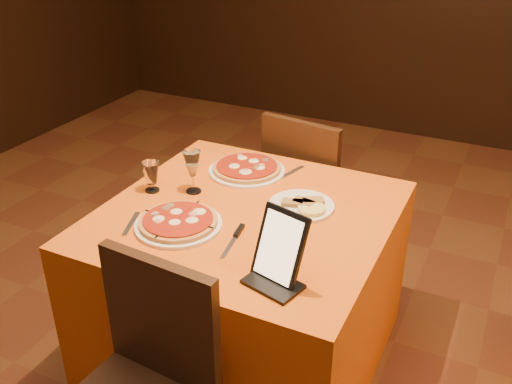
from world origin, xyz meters
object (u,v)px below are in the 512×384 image
at_px(chair_main_far, 316,191).
at_px(tablet, 280,246).
at_px(water_glass, 151,177).
at_px(pizza_near, 178,223).
at_px(wine_glass, 193,171).
at_px(main_table, 247,288).
at_px(pizza_far, 247,169).

height_order(chair_main_far, tablet, tablet).
height_order(chair_main_far, water_glass, chair_main_far).
bearing_deg(pizza_near, wine_glass, 109.74).
distance_m(pizza_near, water_glass, 0.33).
bearing_deg(main_table, tablet, -49.40).
distance_m(pizza_near, pizza_far, 0.53).
height_order(main_table, tablet, tablet).
bearing_deg(water_glass, pizza_near, -37.38).
xyz_separation_m(chair_main_far, tablet, (0.29, -1.15, 0.41)).
bearing_deg(wine_glass, pizza_near, -70.26).
xyz_separation_m(pizza_far, water_glass, (-0.28, -0.33, 0.05)).
relative_size(main_table, chair_main_far, 1.21).
height_order(main_table, pizza_far, pizza_far).
xyz_separation_m(chair_main_far, pizza_near, (-0.18, -1.02, 0.31)).
height_order(pizza_near, tablet, tablet).
bearing_deg(pizza_far, main_table, -63.32).
distance_m(main_table, tablet, 0.66).
bearing_deg(chair_main_far, wine_glass, 78.55).
height_order(chair_main_far, pizza_far, chair_main_far).
bearing_deg(main_table, pizza_far, 116.68).
bearing_deg(tablet, pizza_far, 139.40).
xyz_separation_m(wine_glass, tablet, (0.57, -0.39, 0.03)).
distance_m(wine_glass, water_glass, 0.18).
distance_m(pizza_near, tablet, 0.50).
height_order(main_table, chair_main_far, chair_main_far).
bearing_deg(pizza_near, water_glass, 142.62).
bearing_deg(tablet, chair_main_far, 119.08).
distance_m(pizza_near, wine_glass, 0.29).
bearing_deg(water_glass, main_table, 1.85).
xyz_separation_m(chair_main_far, pizza_far, (-0.16, -0.49, 0.31)).
height_order(chair_main_far, pizza_near, chair_main_far).
relative_size(pizza_far, tablet, 1.40).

